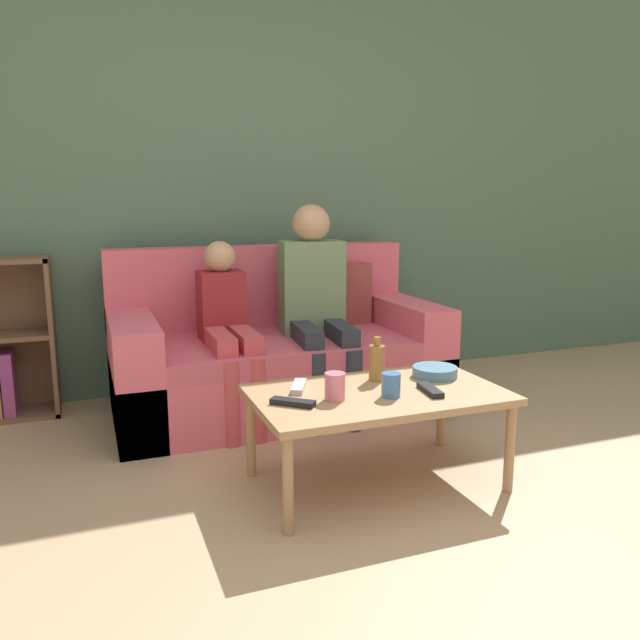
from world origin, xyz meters
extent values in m
plane|color=tan|center=(0.00, 0.00, 0.00)|extent=(22.00, 22.00, 0.00)
cube|color=#4C6B56|center=(0.00, 2.43, 1.30)|extent=(12.00, 0.06, 2.60)
cube|color=#DB5B70|center=(0.14, 1.85, 0.16)|extent=(1.75, 0.89, 0.31)
cube|color=#C95467|center=(0.14, 1.76, 0.36)|extent=(1.31, 0.71, 0.10)
cube|color=#DB5B70|center=(0.14, 2.21, 0.65)|extent=(1.75, 0.18, 0.47)
cube|color=#DB5B70|center=(-0.62, 1.85, 0.29)|extent=(0.22, 0.89, 0.57)
cube|color=#DB5B70|center=(0.90, 1.85, 0.29)|extent=(0.22, 0.89, 0.57)
cube|color=#93423D|center=(0.59, 2.06, 0.59)|extent=(0.36, 0.12, 0.36)
cube|color=brown|center=(-1.00, 2.25, 0.43)|extent=(0.02, 0.28, 0.85)
cube|color=brown|center=(-1.28, 2.25, 0.01)|extent=(0.58, 0.28, 0.02)
cube|color=#993D84|center=(-1.23, 2.24, 0.19)|extent=(0.06, 0.19, 0.34)
cylinder|color=#A87F56|center=(-0.22, 0.58, 0.18)|extent=(0.04, 0.04, 0.36)
cylinder|color=#A87F56|center=(0.70, 0.58, 0.18)|extent=(0.04, 0.04, 0.36)
cylinder|color=#A87F56|center=(-0.22, 1.08, 0.18)|extent=(0.04, 0.04, 0.36)
cylinder|color=#A87F56|center=(0.70, 1.08, 0.18)|extent=(0.04, 0.04, 0.36)
cube|color=#A87F56|center=(0.24, 0.83, 0.38)|extent=(1.00, 0.59, 0.03)
cylinder|color=#282D38|center=(0.21, 1.44, 0.21)|extent=(0.10, 0.10, 0.41)
cylinder|color=#282D38|center=(0.40, 1.42, 0.21)|extent=(0.10, 0.10, 0.41)
cube|color=#282D38|center=(0.24, 1.67, 0.46)|extent=(0.14, 0.40, 0.09)
cube|color=#282D38|center=(0.42, 1.65, 0.46)|extent=(0.14, 0.40, 0.09)
cube|color=#66845B|center=(0.35, 1.89, 0.67)|extent=(0.36, 0.23, 0.51)
sphere|color=tan|center=(0.35, 1.89, 1.02)|extent=(0.21, 0.21, 0.21)
cylinder|color=#C6474C|center=(-0.22, 1.44, 0.21)|extent=(0.09, 0.09, 0.41)
cylinder|color=#C6474C|center=(-0.09, 1.44, 0.21)|extent=(0.09, 0.09, 0.41)
cube|color=#C6474C|center=(-0.22, 1.67, 0.46)|extent=(0.10, 0.39, 0.09)
cube|color=#C6474C|center=(-0.09, 1.67, 0.46)|extent=(0.10, 0.39, 0.09)
cube|color=maroon|center=(-0.15, 1.90, 0.60)|extent=(0.23, 0.20, 0.36)
sphere|color=tan|center=(-0.15, 1.90, 0.85)|extent=(0.17, 0.17, 0.17)
cylinder|color=pink|center=(0.04, 0.79, 0.45)|extent=(0.08, 0.08, 0.11)
cylinder|color=#3D70B2|center=(0.26, 0.75, 0.44)|extent=(0.07, 0.07, 0.09)
cube|color=black|center=(0.43, 0.74, 0.40)|extent=(0.07, 0.17, 0.02)
cube|color=#B7B7BC|center=(-0.04, 0.97, 0.40)|extent=(0.12, 0.17, 0.02)
cube|color=black|center=(-0.13, 0.79, 0.40)|extent=(0.16, 0.15, 0.02)
cylinder|color=teal|center=(0.57, 0.93, 0.42)|extent=(0.19, 0.19, 0.05)
cylinder|color=olive|center=(0.31, 0.97, 0.47)|extent=(0.07, 0.07, 0.15)
cylinder|color=olive|center=(0.31, 0.97, 0.56)|extent=(0.03, 0.03, 0.04)
camera|label=1|loc=(-0.82, -1.33, 1.15)|focal=35.00mm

